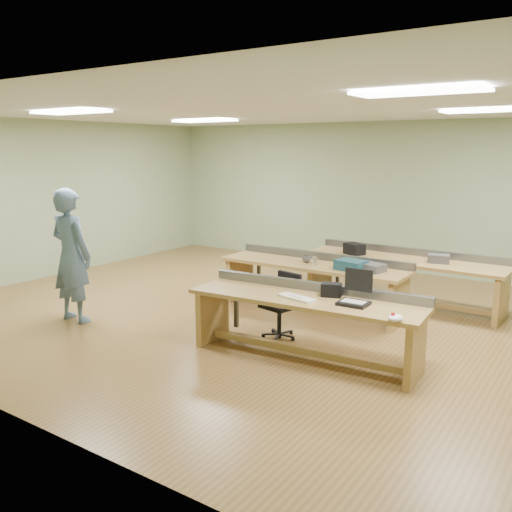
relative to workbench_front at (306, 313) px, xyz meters
name	(u,v)px	position (x,y,z in m)	size (l,w,h in m)	color
floor	(274,315)	(-1.20, 1.20, -0.56)	(10.00, 10.00, 0.00)	olive
ceiling	(275,109)	(-1.20, 1.20, 2.44)	(10.00, 10.00, 0.00)	silver
wall_back	(378,196)	(-1.20, 5.20, 0.94)	(10.00, 0.04, 3.00)	#93A17A
wall_front	(23,264)	(-1.20, -2.80, 0.94)	(10.00, 0.04, 3.00)	#93A17A
wall_left	(58,198)	(-6.20, 1.20, 0.94)	(0.04, 8.00, 3.00)	#93A17A
fluor_panels	(275,111)	(-1.20, 1.20, 2.41)	(6.20, 3.50, 0.03)	white
workbench_front	(306,313)	(0.00, 0.00, 0.00)	(2.86, 0.95, 0.86)	#AD8C49
workbench_mid	(314,275)	(-0.83, 1.75, 0.00)	(2.92, 0.79, 0.86)	#AD8C49
workbench_back	(404,270)	(0.19, 2.87, 0.01)	(3.19, 0.93, 0.86)	#AD8C49
person	(71,255)	(-3.47, -0.62, 0.41)	(0.70, 0.46, 1.92)	slate
laptop_base	(353,303)	(0.60, 0.00, 0.21)	(0.33, 0.27, 0.04)	black
laptop_screen	(359,280)	(0.60, 0.13, 0.45)	(0.33, 0.02, 0.26)	black
keyboard	(296,298)	(-0.05, -0.14, 0.21)	(0.47, 0.16, 0.03)	silver
trackball_mouse	(395,318)	(1.19, -0.30, 0.23)	(0.15, 0.17, 0.07)	white
camera_bag	(331,290)	(0.24, 0.18, 0.27)	(0.23, 0.15, 0.16)	black
task_chair	(282,314)	(-0.61, 0.46, -0.24)	(0.54, 0.54, 0.85)	black
parts_bin_teal	(351,265)	(-0.16, 1.62, 0.27)	(0.41, 0.31, 0.14)	#153945
parts_bin_grey	(370,267)	(0.08, 1.71, 0.25)	(0.41, 0.26, 0.11)	#3D3D40
mug	(307,259)	(-0.94, 1.72, 0.25)	(0.14, 0.14, 0.11)	#3D3D40
drinks_can	(315,261)	(-0.73, 1.59, 0.26)	(0.07, 0.07, 0.13)	silver
storage_box_back	(354,249)	(-0.61, 2.73, 0.28)	(0.31, 0.22, 0.18)	black
tray_back	(439,259)	(0.73, 2.83, 0.26)	(0.32, 0.23, 0.13)	#3D3D40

